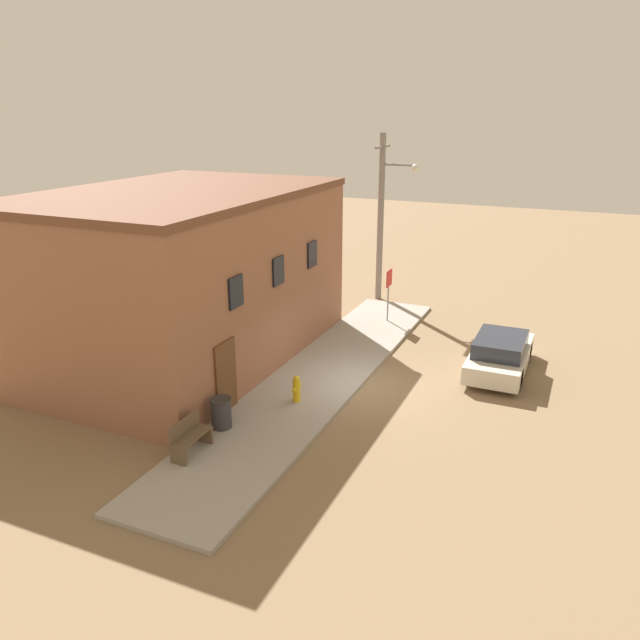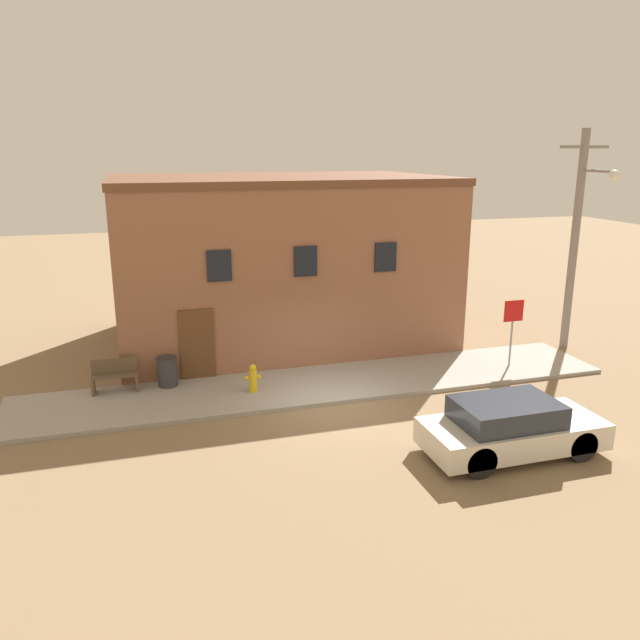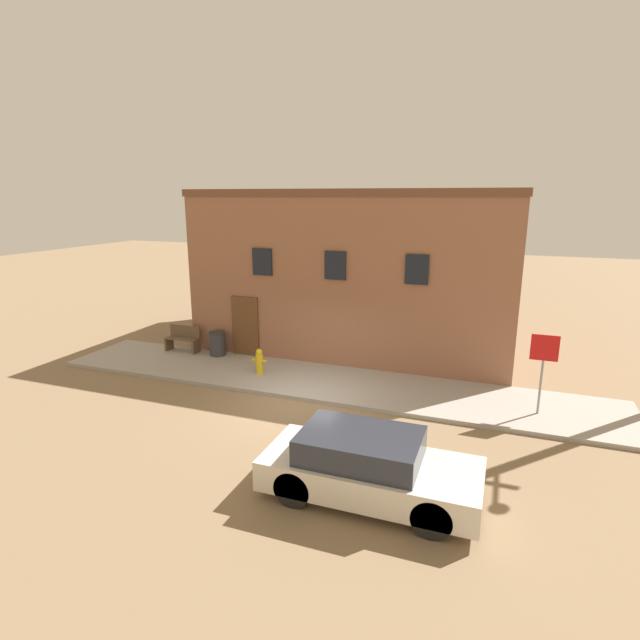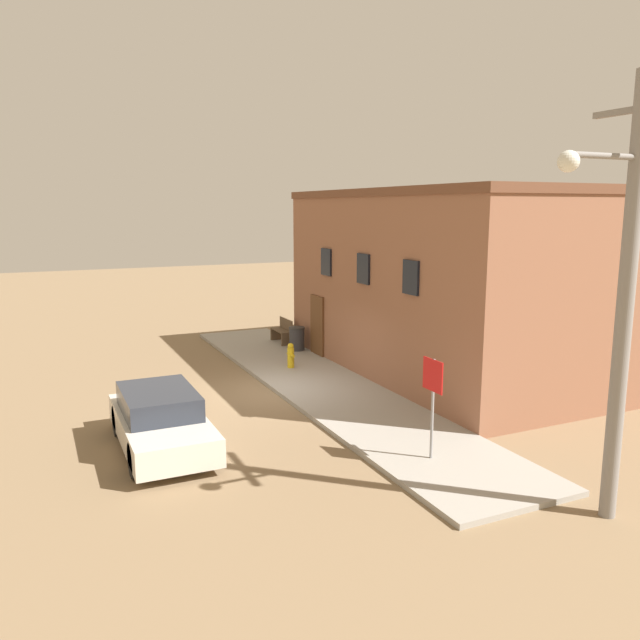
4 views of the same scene
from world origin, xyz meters
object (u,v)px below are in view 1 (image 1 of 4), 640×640
(trash_bin, at_px, (221,413))
(stop_sign, at_px, (389,285))
(fire_hydrant, at_px, (296,388))
(parked_car, at_px, (500,354))
(bench, at_px, (190,437))
(utility_pole, at_px, (383,213))

(trash_bin, bearing_deg, stop_sign, -7.39)
(fire_hydrant, height_order, parked_car, parked_car)
(fire_hydrant, relative_size, trash_bin, 0.95)
(bench, distance_m, trash_bin, 1.43)
(fire_hydrant, height_order, trash_bin, trash_bin)
(bench, bearing_deg, stop_sign, -6.55)
(trash_bin, distance_m, utility_pole, 13.89)
(utility_pole, relative_size, parked_car, 1.80)
(stop_sign, height_order, utility_pole, utility_pole)
(trash_bin, bearing_deg, fire_hydrant, -27.35)
(stop_sign, relative_size, bench, 1.70)
(stop_sign, relative_size, utility_pole, 0.29)
(trash_bin, xyz_separation_m, parked_car, (7.12, -6.23, 0.09))
(fire_hydrant, bearing_deg, stop_sign, -1.28)
(fire_hydrant, xyz_separation_m, stop_sign, (8.09, -0.18, 1.07))
(utility_pole, height_order, parked_car, utility_pole)
(fire_hydrant, bearing_deg, parked_car, -46.14)
(stop_sign, xyz_separation_m, parked_car, (-3.21, -4.89, -0.96))
(stop_sign, distance_m, parked_car, 5.93)
(bench, xyz_separation_m, parked_car, (8.55, -6.24, 0.08))
(bench, bearing_deg, fire_hydrant, -17.66)
(fire_hydrant, distance_m, bench, 3.86)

